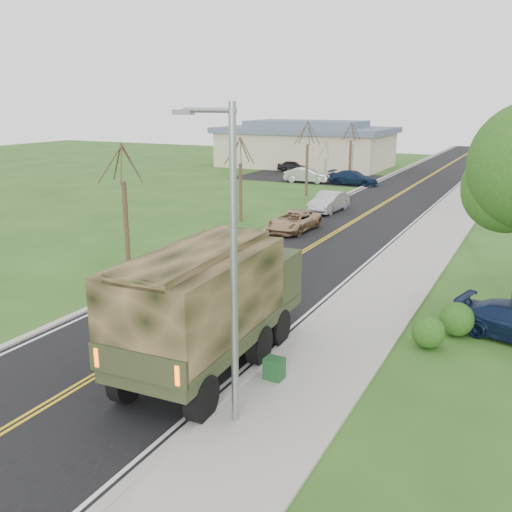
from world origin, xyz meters
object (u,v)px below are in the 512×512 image
Objects in this scene: utility_box_far at (274,368)px; sedan_silver at (329,202)px; suv_champagne at (293,221)px; military_truck at (210,298)px.

sedan_silver is at bearing 108.53° from utility_box_far.
suv_champagne is 7.17× the size of utility_box_far.
military_truck is at bearing -74.06° from sedan_silver.
military_truck is 12.53× the size of utility_box_far.
suv_champagne is 1.02× the size of sedan_silver.
utility_box_far is at bearing -0.17° from military_truck.
military_truck reaches higher than utility_box_far.
suv_champagne is at bearing 103.46° from military_truck.
military_truck is at bearing -71.41° from suv_champagne.
sedan_silver is at bearing 94.63° from suv_champagne.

